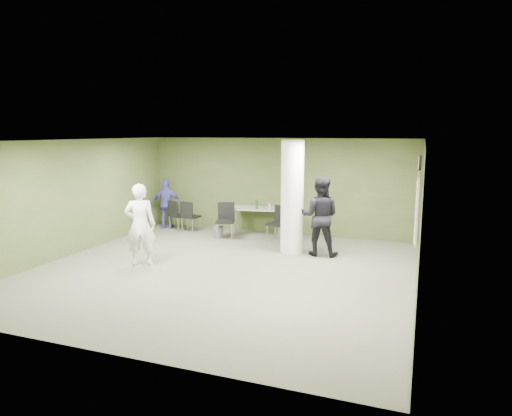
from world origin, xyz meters
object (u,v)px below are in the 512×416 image
at_px(folding_table, 259,209).
at_px(chair_back_left, 176,213).
at_px(woman_white, 140,225).
at_px(man_blue, 167,204).
at_px(man_black, 320,216).

height_order(folding_table, chair_back_left, folding_table).
height_order(chair_back_left, woman_white, woman_white).
bearing_deg(chair_back_left, man_blue, 1.29).
relative_size(chair_back_left, man_black, 0.47).
relative_size(chair_back_left, man_blue, 0.59).
bearing_deg(woman_white, man_blue, -94.60).
relative_size(man_black, man_blue, 1.25).
distance_m(folding_table, man_blue, 2.99).
relative_size(folding_table, woman_white, 0.95).
relative_size(woman_white, man_blue, 1.20).
distance_m(chair_back_left, man_black, 4.92).
bearing_deg(man_black, chair_back_left, -18.92).
height_order(folding_table, man_black, man_black).
bearing_deg(man_black, woman_white, 28.56).
bearing_deg(folding_table, man_black, -45.40).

